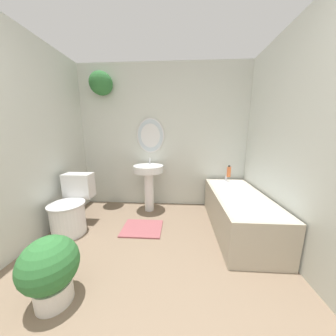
# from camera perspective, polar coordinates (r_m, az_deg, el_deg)

# --- Properties ---
(wall_back) EXTENTS (2.94, 0.36, 2.40)m
(wall_back) POSITION_cam_1_polar(r_m,az_deg,el_deg) (2.96, -3.73, 11.82)
(wall_back) COLOR silver
(wall_back) RESTS_ON ground_plane
(wall_left) EXTENTS (0.06, 2.86, 2.40)m
(wall_left) POSITION_cam_1_polar(r_m,az_deg,el_deg) (2.31, -44.43, 6.37)
(wall_left) COLOR silver
(wall_left) RESTS_ON ground_plane
(wall_right) EXTENTS (0.06, 2.86, 2.40)m
(wall_right) POSITION_cam_1_polar(r_m,az_deg,el_deg) (1.95, 40.84, 6.49)
(wall_right) COLOR silver
(wall_right) RESTS_ON ground_plane
(toilet) EXTENTS (0.43, 0.62, 0.73)m
(toilet) POSITION_cam_1_polar(r_m,az_deg,el_deg) (2.62, -29.90, -11.86)
(toilet) COLOR white
(toilet) RESTS_ON ground_plane
(pedestal_sink) EXTENTS (0.48, 0.48, 0.87)m
(pedestal_sink) POSITION_cam_1_polar(r_m,az_deg,el_deg) (2.78, -6.55, -3.31)
(pedestal_sink) COLOR white
(pedestal_sink) RESTS_ON ground_plane
(bathtub) EXTENTS (0.64, 1.47, 0.58)m
(bathtub) POSITION_cam_1_polar(r_m,az_deg,el_deg) (2.50, 22.56, -13.29)
(bathtub) COLOR #B2A893
(bathtub) RESTS_ON ground_plane
(shampoo_bottle) EXTENTS (0.06, 0.06, 0.19)m
(shampoo_bottle) POSITION_cam_1_polar(r_m,az_deg,el_deg) (2.94, 19.92, -1.14)
(shampoo_bottle) COLOR #DB6633
(shampoo_bottle) RESTS_ON bathtub
(potted_plant) EXTENTS (0.41, 0.41, 0.54)m
(potted_plant) POSITION_cam_1_polar(r_m,az_deg,el_deg) (1.70, -35.04, -25.99)
(potted_plant) COLOR silver
(potted_plant) RESTS_ON ground_plane
(bath_mat) EXTENTS (0.53, 0.44, 0.02)m
(bath_mat) POSITION_cam_1_polar(r_m,az_deg,el_deg) (2.46, -8.74, -19.53)
(bath_mat) COLOR #934C51
(bath_mat) RESTS_ON ground_plane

